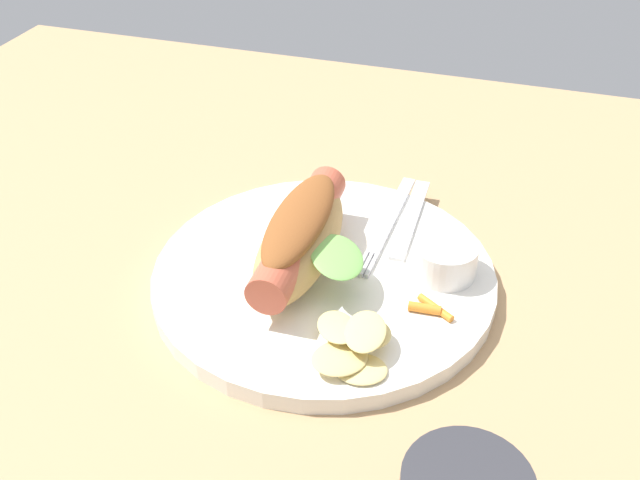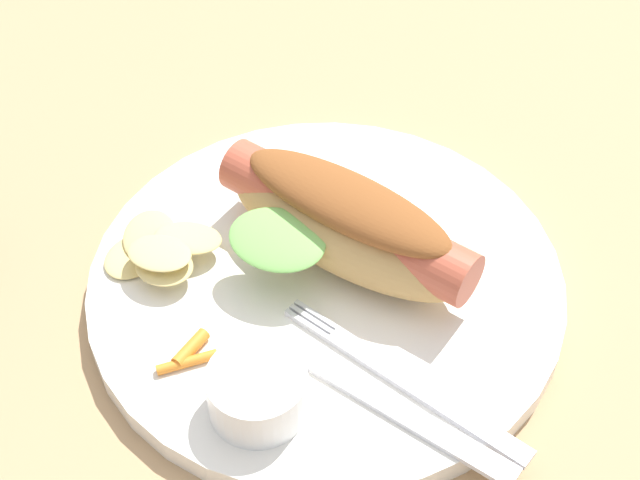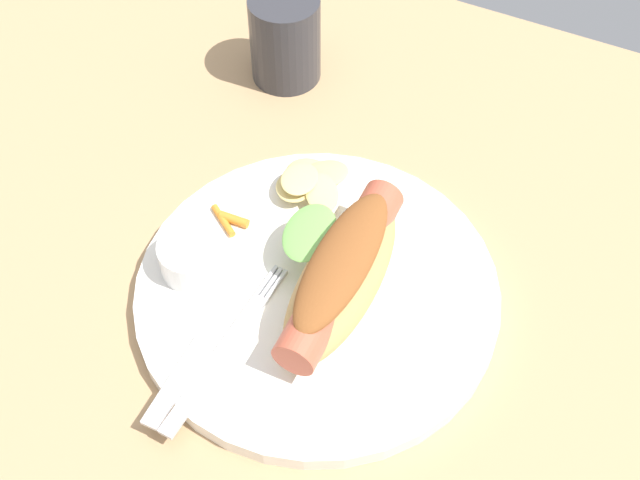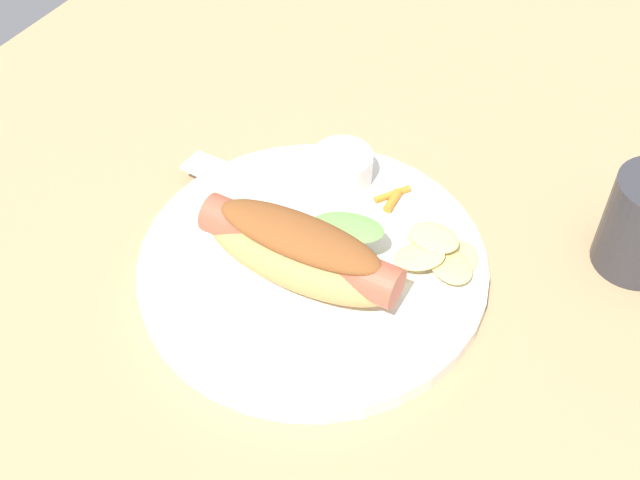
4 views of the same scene
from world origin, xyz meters
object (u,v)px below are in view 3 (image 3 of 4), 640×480
(sauce_ramekin, at_px, (190,260))
(fork, at_px, (225,350))
(drinking_cup, at_px, (285,39))
(hot_dog, at_px, (340,273))
(chips_pile, at_px, (310,180))
(plate, at_px, (317,292))
(carrot_garnish, at_px, (229,220))
(knife, at_px, (196,353))

(sauce_ramekin, bearing_deg, fork, 138.86)
(sauce_ramekin, bearing_deg, drinking_cup, -79.08)
(hot_dog, bearing_deg, chips_pile, 37.16)
(chips_pile, bearing_deg, hot_dog, 128.16)
(plate, bearing_deg, sauce_ramekin, 17.10)
(chips_pile, xyz_separation_m, carrot_garnish, (0.04, 0.07, -0.01))
(sauce_ramekin, xyz_separation_m, carrot_garnish, (-0.00, -0.06, -0.01))
(knife, xyz_separation_m, chips_pile, (-0.00, -0.19, 0.01))
(sauce_ramekin, distance_m, carrot_garnish, 0.06)
(carrot_garnish, bearing_deg, hot_dog, 167.61)
(plate, xyz_separation_m, carrot_garnish, (0.10, -0.03, 0.01))
(drinking_cup, bearing_deg, carrot_garnish, 104.38)
(drinking_cup, bearing_deg, fork, 109.56)
(plate, bearing_deg, knife, 59.97)
(fork, xyz_separation_m, carrot_garnish, (0.06, -0.11, 0.00))
(plate, relative_size, carrot_garnish, 7.80)
(sauce_ramekin, xyz_separation_m, knife, (-0.04, 0.07, -0.01))
(knife, bearing_deg, plate, -30.99)
(knife, relative_size, chips_pile, 1.70)
(knife, bearing_deg, drinking_cup, 15.00)
(chips_pile, bearing_deg, drinking_cup, -55.17)
(sauce_ramekin, xyz_separation_m, drinking_cup, (0.05, -0.26, 0.01))
(carrot_garnish, bearing_deg, drinking_cup, -75.62)
(sauce_ramekin, relative_size, drinking_cup, 0.61)
(plate, height_order, knife, knife)
(sauce_ramekin, bearing_deg, knife, 123.30)
(fork, xyz_separation_m, chips_pile, (0.01, -0.18, 0.01))
(plate, relative_size, drinking_cup, 3.27)
(sauce_ramekin, height_order, carrot_garnish, sauce_ramekin)
(fork, bearing_deg, sauce_ramekin, 51.29)
(sauce_ramekin, distance_m, fork, 0.08)
(knife, bearing_deg, carrot_garnish, 17.59)
(plate, bearing_deg, hot_dog, -177.74)
(hot_dog, xyz_separation_m, fork, (0.06, 0.09, -0.03))
(chips_pile, bearing_deg, knife, 88.84)
(hot_dog, height_order, fork, hot_dog)
(knife, height_order, chips_pile, chips_pile)
(carrot_garnish, bearing_deg, plate, 164.77)
(hot_dog, xyz_separation_m, sauce_ramekin, (0.12, 0.03, -0.02))
(plate, distance_m, fork, 0.09)
(chips_pile, height_order, carrot_garnish, chips_pile)
(drinking_cup, bearing_deg, plate, 122.79)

